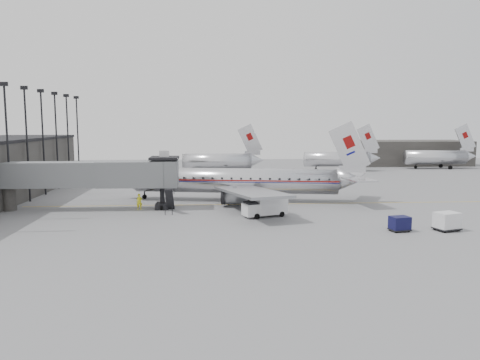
{
  "coord_description": "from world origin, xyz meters",
  "views": [
    {
      "loc": [
        -3.46,
        -53.41,
        10.54
      ],
      "look_at": [
        0.38,
        5.76,
        3.2
      ],
      "focal_mm": 35.0,
      "sensor_mm": 36.0,
      "label": 1
    }
  ],
  "objects_px": {
    "airliner": "(241,181)",
    "baggage_cart_navy": "(400,223)",
    "ramp_worker": "(139,202)",
    "baggage_cart_white": "(447,221)",
    "service_van": "(265,206)"
  },
  "relations": [
    {
      "from": "airliner",
      "to": "baggage_cart_navy",
      "type": "distance_m",
      "value": 23.74
    },
    {
      "from": "airliner",
      "to": "baggage_cart_navy",
      "type": "height_order",
      "value": "airliner"
    },
    {
      "from": "baggage_cart_navy",
      "to": "ramp_worker",
      "type": "xyz_separation_m",
      "value": [
        -26.92,
        13.0,
        0.2
      ]
    },
    {
      "from": "airliner",
      "to": "baggage_cart_white",
      "type": "distance_m",
      "value": 26.83
    },
    {
      "from": "service_van",
      "to": "ramp_worker",
      "type": "height_order",
      "value": "service_van"
    },
    {
      "from": "baggage_cart_navy",
      "to": "baggage_cart_white",
      "type": "distance_m",
      "value": 4.74
    },
    {
      "from": "airliner",
      "to": "baggage_cart_navy",
      "type": "bearing_deg",
      "value": -43.37
    },
    {
      "from": "service_van",
      "to": "baggage_cart_white",
      "type": "xyz_separation_m",
      "value": [
        16.91,
        -7.98,
        -0.26
      ]
    },
    {
      "from": "airliner",
      "to": "baggage_cart_navy",
      "type": "xyz_separation_m",
      "value": [
        14.25,
        -18.89,
        -1.93
      ]
    },
    {
      "from": "baggage_cart_white",
      "to": "ramp_worker",
      "type": "relative_size",
      "value": 1.39
    },
    {
      "from": "airliner",
      "to": "service_van",
      "type": "relative_size",
      "value": 6.41
    },
    {
      "from": "service_van",
      "to": "airliner",
      "type": "bearing_deg",
      "value": 81.28
    },
    {
      "from": "baggage_cart_navy",
      "to": "baggage_cart_white",
      "type": "relative_size",
      "value": 0.78
    },
    {
      "from": "ramp_worker",
      "to": "baggage_cart_navy",
      "type": "bearing_deg",
      "value": -34.76
    },
    {
      "from": "service_van",
      "to": "ramp_worker",
      "type": "relative_size",
      "value": 2.7
    }
  ]
}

